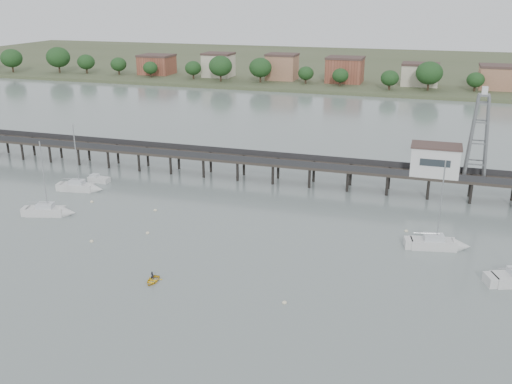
# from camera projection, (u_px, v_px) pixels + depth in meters

# --- Properties ---
(ground_plane) EXTENTS (500.00, 500.00, 0.00)m
(ground_plane) POSITION_uv_depth(u_px,v_px,m) (139.00, 376.00, 53.18)
(ground_plane) COLOR gray
(ground_plane) RESTS_ON ground
(pier) EXTENTS (150.00, 5.00, 5.50)m
(pier) POSITION_uv_depth(u_px,v_px,m) (294.00, 164.00, 105.99)
(pier) COLOR #2D2823
(pier) RESTS_ON ground
(pier_building) EXTENTS (8.40, 5.40, 5.30)m
(pier_building) POSITION_uv_depth(u_px,v_px,m) (435.00, 160.00, 97.99)
(pier_building) COLOR silver
(pier_building) RESTS_ON ground
(lattice_tower) EXTENTS (3.20, 3.20, 15.50)m
(lattice_tower) POSITION_uv_depth(u_px,v_px,m) (479.00, 137.00, 94.70)
(lattice_tower) COLOR slate
(lattice_tower) RESTS_ON ground
(sailboat_c) EXTENTS (8.50, 3.91, 13.54)m
(sailboat_c) POSITION_uv_depth(u_px,v_px,m) (443.00, 244.00, 79.45)
(sailboat_c) COLOR silver
(sailboat_c) RESTS_ON ground
(sailboat_b) EXTENTS (8.01, 3.40, 12.87)m
(sailboat_b) POSITION_uv_depth(u_px,v_px,m) (84.00, 188.00, 102.63)
(sailboat_b) COLOR silver
(sailboat_b) RESTS_ON ground
(sailboat_f) EXTENTS (8.09, 4.26, 12.88)m
(sailboat_f) POSITION_uv_depth(u_px,v_px,m) (53.00, 211.00, 91.40)
(sailboat_f) COLOR silver
(sailboat_f) RESTS_ON ground
(white_tender) EXTENTS (4.19, 1.94, 1.59)m
(white_tender) POSITION_uv_depth(u_px,v_px,m) (98.00, 179.00, 107.70)
(white_tender) COLOR silver
(white_tender) RESTS_ON ground
(yellow_dinghy) EXTENTS (1.90, 0.59, 2.64)m
(yellow_dinghy) POSITION_uv_depth(u_px,v_px,m) (153.00, 282.00, 70.49)
(yellow_dinghy) COLOR yellow
(yellow_dinghy) RESTS_ON ground
(dinghy_occupant) EXTENTS (0.50, 1.19, 0.28)m
(dinghy_occupant) POSITION_uv_depth(u_px,v_px,m) (153.00, 282.00, 70.49)
(dinghy_occupant) COLOR black
(dinghy_occupant) RESTS_ON ground
(mooring_buoys) EXTENTS (68.82, 26.27, 0.39)m
(mooring_buoys) POSITION_uv_depth(u_px,v_px,m) (232.00, 239.00, 82.45)
(mooring_buoys) COLOR #F4E9BE
(mooring_buoys) RESTS_ON ground
(far_shore) EXTENTS (500.00, 170.00, 10.40)m
(far_shore) POSITION_uv_depth(u_px,v_px,m) (385.00, 67.00, 268.62)
(far_shore) COLOR #475133
(far_shore) RESTS_ON ground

